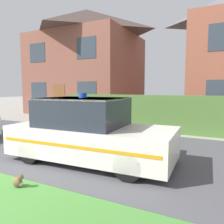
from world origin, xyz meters
TOP-DOWN VIEW (x-y plane):
  - road_strip at (0.00, 4.02)m, footprint 28.00×5.44m
  - garden_hedge at (1.31, 7.45)m, footprint 8.08×0.52m
  - police_car at (1.24, 2.86)m, footprint 4.18×1.93m
  - cat at (0.89, 0.99)m, footprint 0.31×0.17m
  - house_left at (-5.38, 12.95)m, footprint 7.69×6.66m

SIDE VIEW (x-z plane):
  - road_strip at x=0.00m, z-range 0.00..0.01m
  - cat at x=0.89m, z-range -0.03..0.25m
  - police_car at x=1.24m, z-range -0.11..1.60m
  - garden_hedge at x=1.31m, z-range 0.00..1.56m
  - house_left at x=-5.38m, z-range 0.07..7.95m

